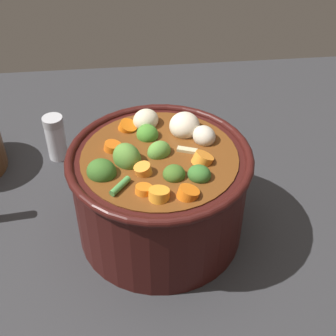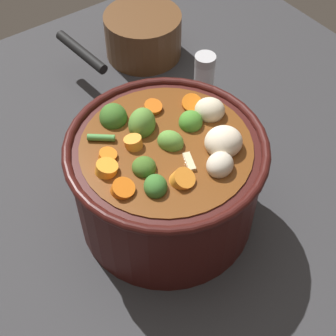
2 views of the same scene
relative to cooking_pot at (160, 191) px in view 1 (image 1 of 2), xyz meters
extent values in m
plane|color=#2D2D30|center=(0.00, 0.00, -0.08)|extent=(1.10, 1.10, 0.00)
cylinder|color=#38110F|center=(0.00, 0.00, -0.01)|extent=(0.25, 0.25, 0.15)
torus|color=#38110F|center=(0.00, 0.00, 0.07)|extent=(0.27, 0.27, 0.01)
cylinder|color=brown|center=(0.00, 0.00, 0.00)|extent=(0.22, 0.22, 0.14)
ellipsoid|color=#558634|center=(-0.01, 0.05, 0.07)|extent=(0.06, 0.05, 0.04)
ellipsoid|color=#5C9339|center=(0.01, 0.00, 0.07)|extent=(0.04, 0.04, 0.03)
ellipsoid|color=#366D2B|center=(-0.05, -0.05, 0.07)|extent=(0.04, 0.04, 0.03)
ellipsoid|color=#386624|center=(-0.03, 0.08, 0.07)|extent=(0.05, 0.05, 0.04)
ellipsoid|color=#46872C|center=(0.05, 0.01, 0.07)|extent=(0.05, 0.05, 0.03)
ellipsoid|color=#3F6622|center=(-0.04, -0.02, 0.07)|extent=(0.03, 0.03, 0.02)
cylinder|color=orange|center=(0.02, 0.06, 0.07)|extent=(0.03, 0.03, 0.02)
cylinder|color=orange|center=(-0.02, -0.06, 0.07)|extent=(0.04, 0.04, 0.03)
cylinder|color=orange|center=(-0.08, -0.03, 0.07)|extent=(0.04, 0.04, 0.02)
cylinder|color=orange|center=(-0.07, 0.03, 0.07)|extent=(0.03, 0.03, 0.02)
cylinder|color=orange|center=(-0.08, 0.01, 0.07)|extent=(0.04, 0.04, 0.02)
cylinder|color=orange|center=(0.07, 0.04, 0.07)|extent=(0.04, 0.04, 0.02)
cylinder|color=orange|center=(-0.03, 0.02, 0.07)|extent=(0.02, 0.03, 0.02)
ellipsoid|color=beige|center=(0.08, 0.01, 0.07)|extent=(0.05, 0.05, 0.03)
ellipsoid|color=beige|center=(0.06, -0.04, 0.08)|extent=(0.06, 0.06, 0.04)
ellipsoid|color=beige|center=(0.03, -0.07, 0.07)|extent=(0.05, 0.04, 0.03)
cylinder|color=#498D42|center=(-0.06, 0.06, 0.07)|extent=(0.03, 0.03, 0.01)
cube|color=beige|center=(0.01, -0.04, 0.07)|extent=(0.02, 0.03, 0.01)
cylinder|color=silver|center=(0.21, 0.17, -0.05)|extent=(0.04, 0.04, 0.07)
cylinder|color=#B7B7BC|center=(0.21, 0.17, 0.00)|extent=(0.04, 0.04, 0.02)
camera|label=1|loc=(-0.52, 0.04, 0.48)|focal=50.48mm
camera|label=2|loc=(-0.24, -0.35, 0.53)|focal=52.90mm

